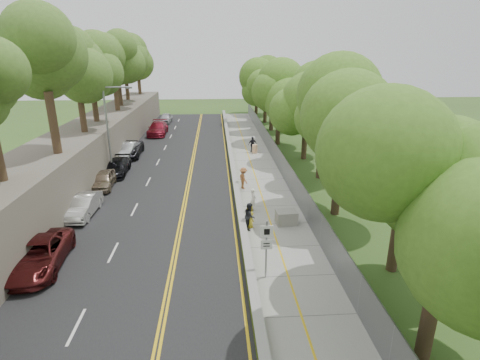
# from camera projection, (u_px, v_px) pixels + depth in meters

# --- Properties ---
(ground) EXTENTS (140.00, 140.00, 0.00)m
(ground) POSITION_uv_depth(u_px,v_px,m) (241.00, 249.00, 21.52)
(ground) COLOR #33511E
(ground) RESTS_ON ground
(road) EXTENTS (11.20, 66.00, 0.04)m
(road) POSITION_uv_depth(u_px,v_px,m) (173.00, 171.00, 35.31)
(road) COLOR black
(road) RESTS_ON ground
(sidewalk) EXTENTS (4.20, 66.00, 0.05)m
(sidewalk) POSITION_uv_depth(u_px,v_px,m) (256.00, 169.00, 35.81)
(sidewalk) COLOR gray
(sidewalk) RESTS_ON ground
(jersey_barrier) EXTENTS (0.42, 66.00, 0.60)m
(jersey_barrier) POSITION_uv_depth(u_px,v_px,m) (232.00, 167.00, 35.57)
(jersey_barrier) COLOR #9FE31D
(jersey_barrier) RESTS_ON ground
(rock_embankment) EXTENTS (5.00, 66.00, 4.00)m
(rock_embankment) POSITION_uv_depth(u_px,v_px,m) (82.00, 152.00, 34.15)
(rock_embankment) COLOR #595147
(rock_embankment) RESTS_ON ground
(chainlink_fence) EXTENTS (0.04, 66.00, 2.00)m
(chainlink_fence) POSITION_uv_depth(u_px,v_px,m) (279.00, 159.00, 35.62)
(chainlink_fence) COLOR slate
(chainlink_fence) RESTS_ON ground
(trees_embankment) EXTENTS (6.40, 66.00, 13.00)m
(trees_embankment) POSITION_uv_depth(u_px,v_px,m) (74.00, 54.00, 31.38)
(trees_embankment) COLOR #527C2B
(trees_embankment) RESTS_ON rock_embankment
(trees_fenceside) EXTENTS (7.00, 66.00, 14.00)m
(trees_fenceside) POSITION_uv_depth(u_px,v_px,m) (306.00, 95.00, 33.79)
(trees_fenceside) COLOR #548727
(trees_fenceside) RESTS_ON ground
(streetlight) EXTENTS (2.52, 0.22, 8.00)m
(streetlight) POSITION_uv_depth(u_px,v_px,m) (110.00, 125.00, 32.53)
(streetlight) COLOR gray
(streetlight) RESTS_ON ground
(signpost) EXTENTS (0.62, 0.09, 3.10)m
(signpost) POSITION_uv_depth(u_px,v_px,m) (266.00, 243.00, 18.10)
(signpost) COLOR gray
(signpost) RESTS_ON sidewalk
(construction_barrel) EXTENTS (0.57, 0.57, 0.94)m
(construction_barrel) POSITION_uv_depth(u_px,v_px,m) (255.00, 149.00, 41.17)
(construction_barrel) COLOR orange
(construction_barrel) RESTS_ON sidewalk
(concrete_block) EXTENTS (1.40, 1.09, 0.89)m
(concrete_block) POSITION_uv_depth(u_px,v_px,m) (286.00, 217.00, 24.38)
(concrete_block) COLOR gray
(concrete_block) RESTS_ON sidewalk
(car_1) EXTENTS (1.60, 4.30, 1.40)m
(car_1) POSITION_uv_depth(u_px,v_px,m) (83.00, 206.00, 25.56)
(car_1) COLOR beige
(car_1) RESTS_ON road
(car_2) EXTENTS (2.90, 5.56, 1.49)m
(car_2) POSITION_uv_depth(u_px,v_px,m) (38.00, 255.00, 19.36)
(car_2) COLOR #551919
(car_2) RESTS_ON road
(car_3) EXTENTS (2.02, 4.72, 1.36)m
(car_3) POSITION_uv_depth(u_px,v_px,m) (117.00, 167.00, 34.09)
(car_3) COLOR black
(car_3) RESTS_ON road
(car_4) EXTENTS (1.88, 4.13, 1.37)m
(car_4) POSITION_uv_depth(u_px,v_px,m) (103.00, 180.00, 30.75)
(car_4) COLOR gray
(car_4) RESTS_ON road
(car_5) EXTENTS (2.08, 4.96, 1.59)m
(car_5) POSITION_uv_depth(u_px,v_px,m) (127.00, 151.00, 39.21)
(car_5) COLOR #ADB0B3
(car_5) RESTS_ON road
(car_6) EXTENTS (2.70, 5.63, 1.55)m
(car_6) POSITION_uv_depth(u_px,v_px,m) (129.00, 149.00, 39.88)
(car_6) COLOR black
(car_6) RESTS_ON road
(car_7) EXTENTS (2.36, 5.78, 1.68)m
(car_7) POSITION_uv_depth(u_px,v_px,m) (158.00, 128.00, 50.07)
(car_7) COLOR maroon
(car_7) RESTS_ON road
(car_8) EXTENTS (2.01, 4.44, 1.48)m
(car_8) POSITION_uv_depth(u_px,v_px,m) (166.00, 118.00, 58.09)
(car_8) COLOR #B5B4B8
(car_8) RESTS_ON road
(painter_0) EXTENTS (0.74, 0.89, 1.56)m
(painter_0) POSITION_uv_depth(u_px,v_px,m) (250.00, 216.00, 23.78)
(painter_0) COLOR gold
(painter_0) RESTS_ON sidewalk
(painter_1) EXTENTS (0.45, 0.64, 1.66)m
(painter_1) POSITION_uv_depth(u_px,v_px,m) (253.00, 200.00, 26.24)
(painter_1) COLOR white
(painter_1) RESTS_ON sidewalk
(painter_2) EXTENTS (0.76, 0.92, 1.73)m
(painter_2) POSITION_uv_depth(u_px,v_px,m) (250.00, 216.00, 23.60)
(painter_2) COLOR black
(painter_2) RESTS_ON sidewalk
(painter_3) EXTENTS (1.02, 1.31, 1.78)m
(painter_3) POSITION_uv_depth(u_px,v_px,m) (243.00, 178.00, 30.46)
(painter_3) COLOR #9A5A30
(painter_3) RESTS_ON sidewalk
(person_far) EXTENTS (1.09, 0.66, 1.73)m
(person_far) POSITION_uv_depth(u_px,v_px,m) (253.00, 144.00, 41.54)
(person_far) COLOR black
(person_far) RESTS_ON sidewalk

